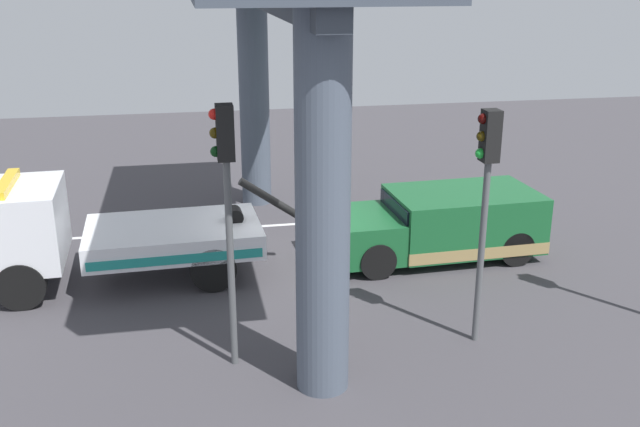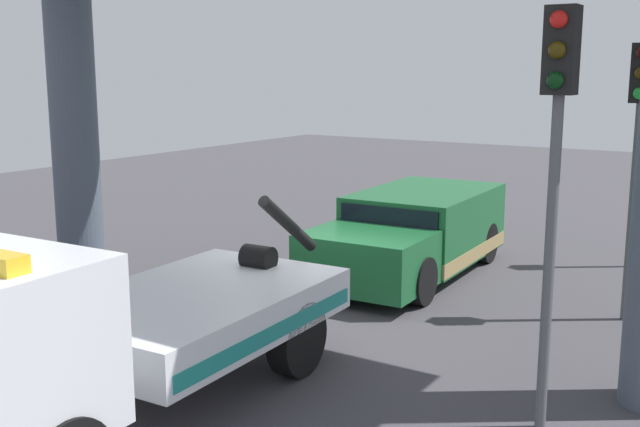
% 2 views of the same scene
% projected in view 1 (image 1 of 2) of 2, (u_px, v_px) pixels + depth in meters
% --- Properties ---
extents(ground_plane, '(60.00, 40.00, 0.10)m').
position_uv_depth(ground_plane, '(285.00, 269.00, 16.79)').
color(ground_plane, '#423F44').
extents(lane_stripe_west, '(2.60, 0.16, 0.01)m').
position_uv_depth(lane_stripe_west, '(478.00, 212.00, 20.55)').
color(lane_stripe_west, silver).
rests_on(lane_stripe_west, ground).
extents(lane_stripe_mid, '(2.60, 0.16, 0.01)m').
position_uv_depth(lane_stripe_mid, '(270.00, 226.00, 19.47)').
color(lane_stripe_mid, silver).
rests_on(lane_stripe_mid, ground).
extents(lane_stripe_east, '(2.60, 0.16, 0.01)m').
position_uv_depth(lane_stripe_east, '(38.00, 241.00, 18.40)').
color(lane_stripe_east, silver).
rests_on(lane_stripe_east, ground).
extents(tow_truck_white, '(7.29, 2.61, 2.46)m').
position_uv_depth(tow_truck_white, '(83.00, 231.00, 15.57)').
color(tow_truck_white, white).
rests_on(tow_truck_white, ground).
extents(towed_van_green, '(5.27, 2.38, 1.58)m').
position_uv_depth(towed_van_green, '(440.00, 225.00, 17.20)').
color(towed_van_green, '#195B2D').
rests_on(towed_van_green, ground).
extents(overpass_structure, '(3.60, 12.20, 6.98)m').
position_uv_depth(overpass_structure, '(276.00, 7.00, 14.87)').
color(overpass_structure, '#4C5666').
rests_on(overpass_structure, ground).
extents(traffic_light_far, '(0.39, 0.32, 4.36)m').
position_uv_depth(traffic_light_far, '(486.00, 177.00, 12.46)').
color(traffic_light_far, '#515456').
rests_on(traffic_light_far, ground).
extents(traffic_light_mid, '(0.39, 0.32, 4.60)m').
position_uv_depth(traffic_light_mid, '(226.00, 182.00, 11.60)').
color(traffic_light_mid, '#515456').
rests_on(traffic_light_mid, ground).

